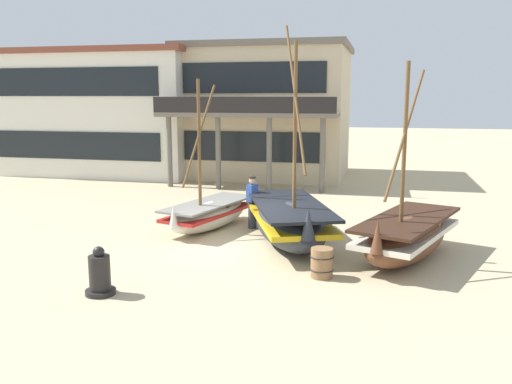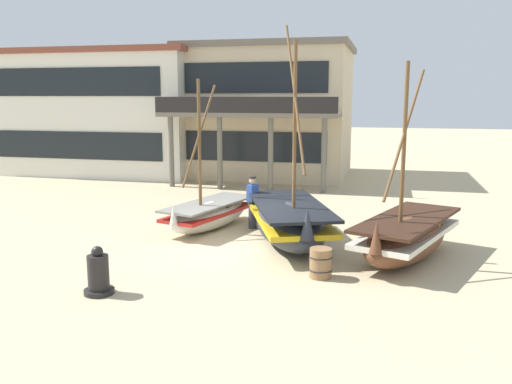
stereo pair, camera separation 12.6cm
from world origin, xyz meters
name	(u,v)px [view 2 (the right image)]	position (x,y,z in m)	size (l,w,h in m)	color
ground_plane	(248,247)	(0.00, 0.00, 0.00)	(120.00, 120.00, 0.00)	tan
fishing_boat_near_left	(209,214)	(-1.73, 1.79, 0.49)	(2.28, 3.98, 4.68)	silver
fishing_boat_centre_large	(289,221)	(1.07, 0.64, 0.66)	(3.40, 5.00, 6.13)	#2D333D
fishing_boat_far_right	(407,236)	(4.27, -0.16, 0.62)	(2.97, 4.56, 4.99)	brown
fisherman_by_hull	(253,203)	(-0.40, 2.17, 0.83)	(0.34, 0.42, 1.68)	#33333D
capstan_winch	(98,275)	(-2.18, -4.24, 0.42)	(0.65, 0.65, 1.05)	black
wooden_barrel	(321,263)	(2.30, -2.06, 0.35)	(0.56, 0.56, 0.70)	olive
harbor_building_main	(269,111)	(-2.51, 14.17, 3.40)	(8.59, 8.85, 6.79)	beige
harbor_building_annex	(107,112)	(-11.52, 13.24, 3.30)	(11.44, 6.56, 6.57)	silver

